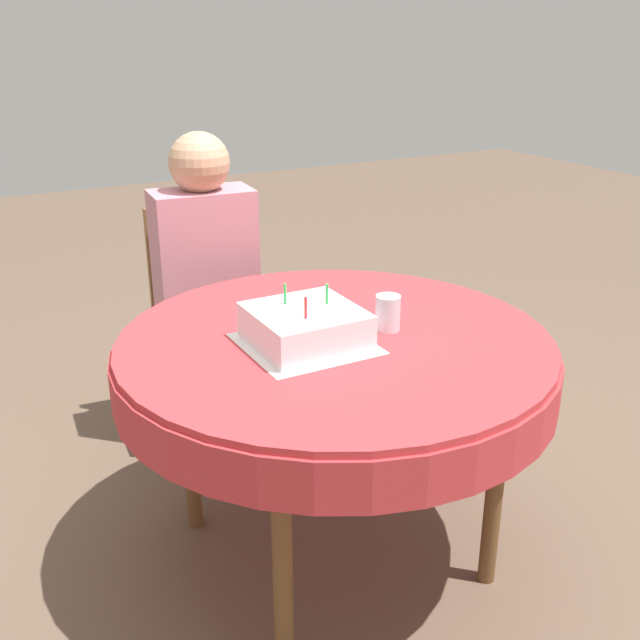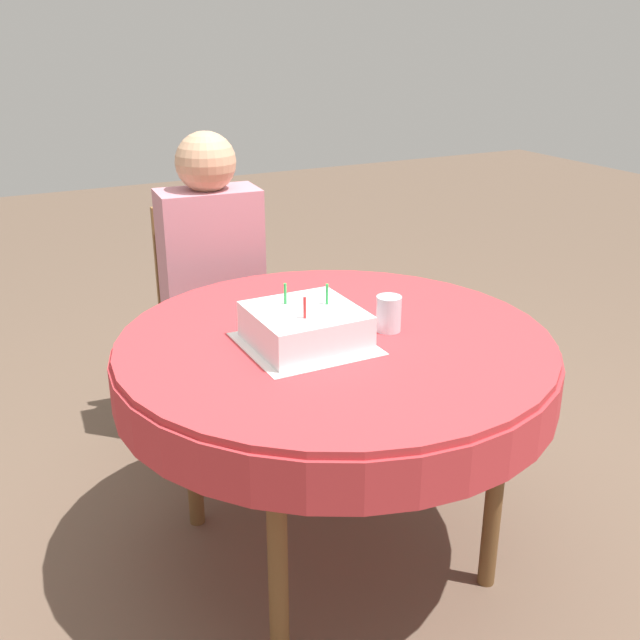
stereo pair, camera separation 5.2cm
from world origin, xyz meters
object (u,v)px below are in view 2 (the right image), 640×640
birthday_cake (305,326)px  person (212,259)px  chair (210,310)px  drinking_glass (389,314)px

birthday_cake → person: bearing=87.1°
chair → person: size_ratio=0.75×
chair → drinking_glass: chair is taller
drinking_glass → birthday_cake: bearing=175.5°
person → birthday_cake: (-0.04, -0.87, 0.05)m
birthday_cake → drinking_glass: bearing=-4.5°
person → drinking_glass: 0.92m
chair → drinking_glass: size_ratio=8.77×
birthday_cake → drinking_glass: size_ratio=2.76×
chair → birthday_cake: size_ratio=3.18×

